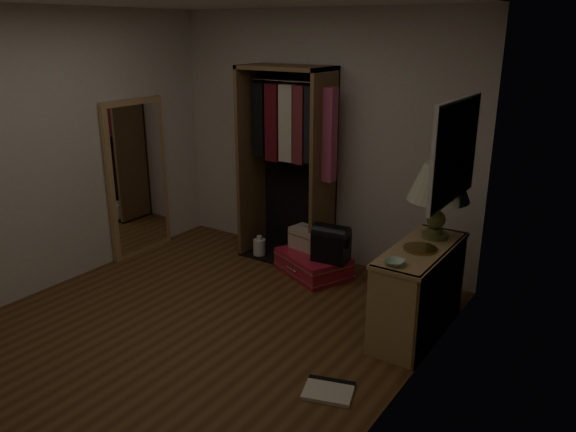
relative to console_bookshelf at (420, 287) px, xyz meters
The scene contains 13 objects.
ground 1.90m from the console_bookshelf, 145.75° to the right, with size 4.00×4.00×0.00m, color #513117.
room_walls 2.09m from the console_bookshelf, 145.55° to the right, with size 3.52×4.02×2.60m.
console_bookshelf is the anchor object (origin of this frame).
open_wardrobe 2.06m from the console_bookshelf, 157.35° to the left, with size 1.05×0.50×2.05m.
floor_mirror 3.27m from the console_bookshelf, behind, with size 0.06×0.80×1.70m.
pink_suitcase 1.42m from the console_bookshelf, 159.87° to the left, with size 0.88×0.78×0.22m.
train_case 1.55m from the console_bookshelf, 158.57° to the left, with size 0.37×0.28×0.24m.
black_bag 1.16m from the console_bookshelf, 158.33° to the left, with size 0.37×0.26×0.37m.
table_lamp 0.85m from the console_bookshelf, 88.87° to the left, with size 0.62×0.62×0.63m.
brass_tray 0.38m from the console_bookshelf, 86.77° to the right, with size 0.33×0.33×0.02m.
ceramic_bowl 0.61m from the console_bookshelf, 95.43° to the right, with size 0.15×0.15×0.04m, color #AACCAA.
white_jug 2.14m from the console_bookshelf, 164.85° to the left, with size 0.16×0.16×0.24m.
floor_book 1.22m from the console_bookshelf, 99.43° to the right, with size 0.40×0.36×0.03m.
Camera 1 is at (2.95, -3.02, 2.40)m, focal length 35.00 mm.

